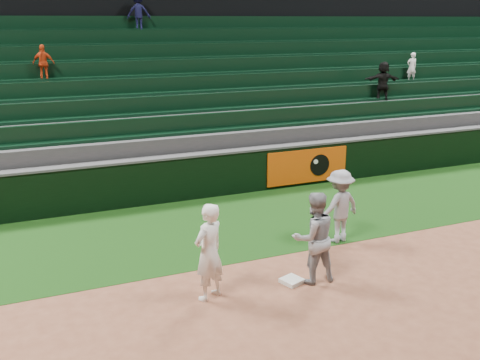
# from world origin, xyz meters

# --- Properties ---
(ground) EXTENTS (70.00, 70.00, 0.00)m
(ground) POSITION_xyz_m (0.00, 0.00, 0.00)
(ground) COLOR brown
(ground) RESTS_ON ground
(foul_grass) EXTENTS (36.00, 4.20, 0.01)m
(foul_grass) POSITION_xyz_m (0.00, 3.00, 0.00)
(foul_grass) COLOR black
(foul_grass) RESTS_ON ground
(first_base) EXTENTS (0.45, 0.45, 0.08)m
(first_base) POSITION_xyz_m (-0.26, -0.26, 0.04)
(first_base) COLOR white
(first_base) RESTS_ON ground
(first_baseman) EXTENTS (0.77, 0.68, 1.76)m
(first_baseman) POSITION_xyz_m (-1.87, -0.20, 0.88)
(first_baseman) COLOR white
(first_baseman) RESTS_ON ground
(baserunner) EXTENTS (0.88, 0.70, 1.75)m
(baserunner) POSITION_xyz_m (0.13, -0.32, 0.88)
(baserunner) COLOR #95989F
(baserunner) RESTS_ON ground
(base_coach) EXTENTS (1.15, 0.80, 1.63)m
(base_coach) POSITION_xyz_m (1.60, 1.10, 0.82)
(base_coach) COLOR #93959F
(base_coach) RESTS_ON foul_grass
(field_wall) EXTENTS (36.00, 0.45, 1.25)m
(field_wall) POSITION_xyz_m (0.03, 5.20, 0.63)
(field_wall) COLOR black
(field_wall) RESTS_ON ground
(stadium_seating) EXTENTS (36.00, 5.95, 5.60)m
(stadium_seating) POSITION_xyz_m (0.00, 8.97, 1.70)
(stadium_seating) COLOR #313234
(stadium_seating) RESTS_ON ground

